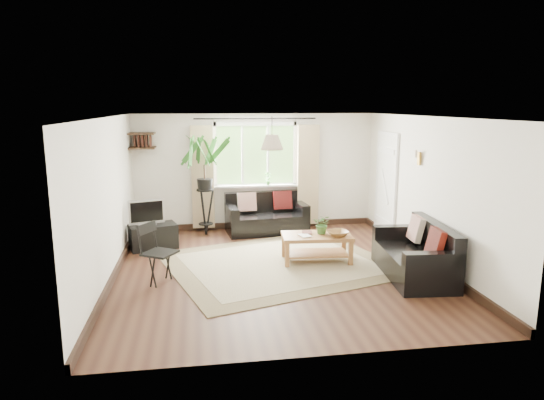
{
  "coord_description": "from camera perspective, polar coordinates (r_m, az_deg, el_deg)",
  "views": [
    {
      "loc": [
        -1.16,
        -7.27,
        2.58
      ],
      "look_at": [
        0.0,
        0.4,
        1.05
      ],
      "focal_mm": 32.0,
      "sensor_mm": 36.0,
      "label": 1
    }
  ],
  "objects": [
    {
      "name": "ceiling",
      "position": [
        7.36,
        0.47,
        9.76
      ],
      "size": [
        5.5,
        5.5,
        0.0
      ],
      "primitive_type": "plane",
      "rotation": [
        3.14,
        0.0,
        0.0
      ],
      "color": "white",
      "rests_on": "floor"
    },
    {
      "name": "wall_left",
      "position": [
        7.52,
        -18.71,
        -0.02
      ],
      "size": [
        0.02,
        5.5,
        2.4
      ],
      "primitive_type": "cube",
      "color": "silver",
      "rests_on": "floor"
    },
    {
      "name": "tv",
      "position": [
        9.0,
        -14.54,
        -1.34
      ],
      "size": [
        0.67,
        0.39,
        0.49
      ],
      "primitive_type": null,
      "rotation": [
        0.0,
        0.0,
        0.3
      ],
      "color": "#A5A5AA",
      "rests_on": "tv_stand"
    },
    {
      "name": "palm_stand",
      "position": [
        9.7,
        -7.91,
        1.71
      ],
      "size": [
        0.94,
        0.94,
        2.01
      ],
      "primitive_type": null,
      "rotation": [
        0.0,
        0.0,
        -0.23
      ],
      "color": "black",
      "rests_on": "floor"
    },
    {
      "name": "book_b",
      "position": [
        8.15,
        3.55,
        -3.81
      ],
      "size": [
        0.2,
        0.25,
        0.02
      ],
      "primitive_type": "imported",
      "rotation": [
        0.0,
        0.0,
        -0.2
      ],
      "color": "#552A22",
      "rests_on": "coffee_table"
    },
    {
      "name": "coffee_table",
      "position": [
        8.14,
        5.25,
        -5.66
      ],
      "size": [
        1.18,
        0.7,
        0.47
      ],
      "primitive_type": null,
      "rotation": [
        0.0,
        0.0,
        -0.07
      ],
      "color": "brown",
      "rests_on": "floor"
    },
    {
      "name": "wall_back",
      "position": [
        10.18,
        -1.98,
        3.37
      ],
      "size": [
        5.0,
        0.02,
        2.4
      ],
      "primitive_type": "cube",
      "color": "silver",
      "rests_on": "floor"
    },
    {
      "name": "pendant_lamp",
      "position": [
        7.77,
        0.0,
        7.25
      ],
      "size": [
        0.36,
        0.36,
        0.54
      ],
      "primitive_type": null,
      "color": "beige",
      "rests_on": "ceiling"
    },
    {
      "name": "sofa_right",
      "position": [
        7.69,
        16.34,
        -5.84
      ],
      "size": [
        1.74,
        0.97,
        0.79
      ],
      "primitive_type": null,
      "rotation": [
        0.0,
        0.0,
        -1.66
      ],
      "color": "black",
      "rests_on": "floor"
    },
    {
      "name": "sill_plant",
      "position": [
        10.11,
        -0.48,
        2.55
      ],
      "size": [
        0.14,
        0.1,
        0.27
      ],
      "primitive_type": "imported",
      "color": "#2D6023",
      "rests_on": "window"
    },
    {
      "name": "folding_chair",
      "position": [
        7.28,
        -13.05,
        -6.22
      ],
      "size": [
        0.63,
        0.63,
        0.89
      ],
      "primitive_type": null,
      "rotation": [
        0.0,
        0.0,
        1.02
      ],
      "color": "black",
      "rests_on": "floor"
    },
    {
      "name": "wall_front",
      "position": [
        4.86,
        5.56,
        -5.4
      ],
      "size": [
        5.0,
        0.02,
        2.4
      ],
      "primitive_type": "cube",
      "color": "silver",
      "rests_on": "floor"
    },
    {
      "name": "bowl",
      "position": [
        8.03,
        7.75,
        -3.91
      ],
      "size": [
        0.41,
        0.41,
        0.08
      ],
      "primitive_type": "imported",
      "rotation": [
        0.0,
        0.0,
        0.21
      ],
      "color": "brown",
      "rests_on": "coffee_table"
    },
    {
      "name": "rug",
      "position": [
        8.05,
        0.86,
        -7.46
      ],
      "size": [
        4.17,
        3.85,
        0.02
      ],
      "primitive_type": "cube",
      "rotation": [
        0.0,
        0.0,
        0.3
      ],
      "color": "beige",
      "rests_on": "floor"
    },
    {
      "name": "floor",
      "position": [
        7.8,
        0.44,
        -8.16
      ],
      "size": [
        5.5,
        5.5,
        0.0
      ],
      "primitive_type": "plane",
      "color": "black",
      "rests_on": "ground"
    },
    {
      "name": "window",
      "position": [
        10.1,
        -1.96,
        5.31
      ],
      "size": [
        2.5,
        0.16,
        2.16
      ],
      "primitive_type": null,
      "color": "white",
      "rests_on": "wall_back"
    },
    {
      "name": "table_plant",
      "position": [
        8.1,
        5.96,
        -2.85
      ],
      "size": [
        0.37,
        0.35,
        0.32
      ],
      "primitive_type": "imported",
      "rotation": [
        0.0,
        0.0,
        -0.42
      ],
      "color": "#366026",
      "rests_on": "coffee_table"
    },
    {
      "name": "wall_sconce",
      "position": [
        8.42,
        16.76,
        4.96
      ],
      "size": [
        0.12,
        0.12,
        0.28
      ],
      "primitive_type": null,
      "color": "beige",
      "rests_on": "wall_right"
    },
    {
      "name": "corner_shelf",
      "position": [
        9.85,
        -15.03,
        6.77
      ],
      "size": [
        0.5,
        0.5,
        0.34
      ],
      "primitive_type": null,
      "color": "black",
      "rests_on": "wall_back"
    },
    {
      "name": "tv_stand",
      "position": [
        9.1,
        -13.8,
        -4.18
      ],
      "size": [
        0.93,
        0.69,
        0.44
      ],
      "primitive_type": "cube",
      "rotation": [
        0.0,
        0.0,
        0.3
      ],
      "color": "black",
      "rests_on": "floor"
    },
    {
      "name": "book_a",
      "position": [
        7.93,
        3.34,
        -4.26
      ],
      "size": [
        0.21,
        0.26,
        0.02
      ],
      "primitive_type": "imported",
      "rotation": [
        0.0,
        0.0,
        0.24
      ],
      "color": "white",
      "rests_on": "coffee_table"
    },
    {
      "name": "sofa_back",
      "position": [
        9.9,
        -0.62,
        -1.68
      ],
      "size": [
        1.69,
        0.97,
        0.76
      ],
      "primitive_type": null,
      "rotation": [
        0.0,
        0.0,
        0.1
      ],
      "color": "black",
      "rests_on": "floor"
    },
    {
      "name": "wall_right",
      "position": [
        8.25,
        17.87,
        0.99
      ],
      "size": [
        0.02,
        5.5,
        2.4
      ],
      "primitive_type": "cube",
      "color": "silver",
      "rests_on": "floor"
    },
    {
      "name": "door",
      "position": [
        9.8,
        13.27,
        1.59
      ],
      "size": [
        0.06,
        0.96,
        2.06
      ],
      "primitive_type": "cube",
      "color": "silver",
      "rests_on": "wall_right"
    }
  ]
}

